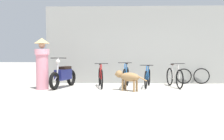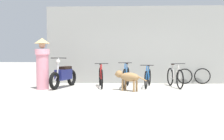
{
  "view_description": "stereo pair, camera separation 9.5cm",
  "coord_description": "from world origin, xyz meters",
  "px_view_note": "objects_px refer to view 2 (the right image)",
  "views": [
    {
      "loc": [
        -0.57,
        -7.54,
        1.16
      ],
      "look_at": [
        -0.85,
        0.95,
        0.65
      ],
      "focal_mm": 42.0,
      "sensor_mm": 36.0,
      "label": 1
    },
    {
      "loc": [
        -0.48,
        -7.54,
        1.16
      ],
      "look_at": [
        -0.85,
        0.95,
        0.65
      ],
      "focal_mm": 42.0,
      "sensor_mm": 36.0,
      "label": 2
    }
  ],
  "objects_px": {
    "bicycle_0": "(101,77)",
    "person_in_robes": "(42,62)",
    "motorcycle": "(64,76)",
    "spare_tire_left": "(185,76)",
    "bicycle_1": "(126,77)",
    "spare_tire_right": "(202,76)",
    "bicycle_2": "(148,78)",
    "stray_dog": "(128,77)",
    "bicycle_3": "(175,77)"
  },
  "relations": [
    {
      "from": "motorcycle",
      "to": "spare_tire_right",
      "type": "bearing_deg",
      "value": 119.68
    },
    {
      "from": "bicycle_2",
      "to": "stray_dog",
      "type": "distance_m",
      "value": 1.23
    },
    {
      "from": "bicycle_0",
      "to": "person_in_robes",
      "type": "relative_size",
      "value": 0.95
    },
    {
      "from": "bicycle_3",
      "to": "motorcycle",
      "type": "height_order",
      "value": "motorcycle"
    },
    {
      "from": "bicycle_3",
      "to": "stray_dog",
      "type": "height_order",
      "value": "bicycle_3"
    },
    {
      "from": "bicycle_3",
      "to": "person_in_robes",
      "type": "relative_size",
      "value": 0.99
    },
    {
      "from": "bicycle_0",
      "to": "motorcycle",
      "type": "distance_m",
      "value": 1.3
    },
    {
      "from": "bicycle_0",
      "to": "bicycle_3",
      "type": "xyz_separation_m",
      "value": [
        2.61,
        0.12,
        -0.0
      ]
    },
    {
      "from": "bicycle_2",
      "to": "spare_tire_left",
      "type": "xyz_separation_m",
      "value": [
        1.54,
        1.07,
        -0.03
      ]
    },
    {
      "from": "stray_dog",
      "to": "person_in_robes",
      "type": "bearing_deg",
      "value": 30.96
    },
    {
      "from": "bicycle_0",
      "to": "bicycle_2",
      "type": "bearing_deg",
      "value": 83.96
    },
    {
      "from": "spare_tire_right",
      "to": "bicycle_0",
      "type": "bearing_deg",
      "value": -163.47
    },
    {
      "from": "bicycle_0",
      "to": "stray_dog",
      "type": "bearing_deg",
      "value": 36.77
    },
    {
      "from": "motorcycle",
      "to": "spare_tire_left",
      "type": "relative_size",
      "value": 2.95
    },
    {
      "from": "bicycle_3",
      "to": "spare_tire_left",
      "type": "xyz_separation_m",
      "value": [
        0.59,
        1.03,
        -0.05
      ]
    },
    {
      "from": "stray_dog",
      "to": "spare_tire_left",
      "type": "bearing_deg",
      "value": -100.97
    },
    {
      "from": "bicycle_1",
      "to": "stray_dog",
      "type": "bearing_deg",
      "value": 9.67
    },
    {
      "from": "bicycle_3",
      "to": "stray_dog",
      "type": "relative_size",
      "value": 1.65
    },
    {
      "from": "bicycle_1",
      "to": "bicycle_3",
      "type": "xyz_separation_m",
      "value": [
        1.72,
        0.1,
        -0.01
      ]
    },
    {
      "from": "person_in_robes",
      "to": "spare_tire_left",
      "type": "bearing_deg",
      "value": -163.16
    },
    {
      "from": "motorcycle",
      "to": "person_in_robes",
      "type": "height_order",
      "value": "person_in_robes"
    },
    {
      "from": "motorcycle",
      "to": "person_in_robes",
      "type": "relative_size",
      "value": 1.05
    },
    {
      "from": "bicycle_0",
      "to": "spare_tire_right",
      "type": "bearing_deg",
      "value": 97.72
    },
    {
      "from": "motorcycle",
      "to": "spare_tire_right",
      "type": "relative_size",
      "value": 2.87
    },
    {
      "from": "motorcycle",
      "to": "spare_tire_right",
      "type": "distance_m",
      "value": 5.33
    },
    {
      "from": "bicycle_0",
      "to": "spare_tire_left",
      "type": "relative_size",
      "value": 2.66
    },
    {
      "from": "spare_tire_right",
      "to": "spare_tire_left",
      "type": "bearing_deg",
      "value": 179.8
    },
    {
      "from": "bicycle_1",
      "to": "spare_tire_left",
      "type": "distance_m",
      "value": 2.57
    },
    {
      "from": "bicycle_1",
      "to": "bicycle_2",
      "type": "relative_size",
      "value": 1.05
    },
    {
      "from": "bicycle_1",
      "to": "motorcycle",
      "type": "relative_size",
      "value": 0.93
    },
    {
      "from": "bicycle_2",
      "to": "motorcycle",
      "type": "height_order",
      "value": "motorcycle"
    },
    {
      "from": "bicycle_0",
      "to": "spare_tire_left",
      "type": "bearing_deg",
      "value": 101.03
    },
    {
      "from": "bicycle_0",
      "to": "person_in_robes",
      "type": "xyz_separation_m",
      "value": [
        -1.89,
        -0.62,
        0.55
      ]
    },
    {
      "from": "bicycle_0",
      "to": "bicycle_1",
      "type": "distance_m",
      "value": 0.89
    },
    {
      "from": "person_in_robes",
      "to": "spare_tire_left",
      "type": "distance_m",
      "value": 5.42
    },
    {
      "from": "bicycle_0",
      "to": "person_in_robes",
      "type": "bearing_deg",
      "value": -80.55
    },
    {
      "from": "bicycle_0",
      "to": "bicycle_1",
      "type": "height_order",
      "value": "bicycle_1"
    },
    {
      "from": "person_in_robes",
      "to": "spare_tire_right",
      "type": "height_order",
      "value": "person_in_robes"
    },
    {
      "from": "spare_tire_left",
      "to": "spare_tire_right",
      "type": "bearing_deg",
      "value": -0.2
    },
    {
      "from": "stray_dog",
      "to": "bicycle_0",
      "type": "bearing_deg",
      "value": -7.66
    },
    {
      "from": "bicycle_0",
      "to": "spare_tire_left",
      "type": "height_order",
      "value": "bicycle_0"
    },
    {
      "from": "person_in_robes",
      "to": "spare_tire_right",
      "type": "distance_m",
      "value": 6.06
    },
    {
      "from": "bicycle_1",
      "to": "person_in_robes",
      "type": "distance_m",
      "value": 2.9
    },
    {
      "from": "spare_tire_left",
      "to": "spare_tire_right",
      "type": "distance_m",
      "value": 0.68
    },
    {
      "from": "motorcycle",
      "to": "spare_tire_left",
      "type": "height_order",
      "value": "motorcycle"
    },
    {
      "from": "bicycle_3",
      "to": "spare_tire_right",
      "type": "distance_m",
      "value": 1.63
    },
    {
      "from": "bicycle_0",
      "to": "bicycle_2",
      "type": "height_order",
      "value": "bicycle_0"
    },
    {
      "from": "bicycle_0",
      "to": "bicycle_3",
      "type": "relative_size",
      "value": 0.96
    },
    {
      "from": "bicycle_1",
      "to": "person_in_robes",
      "type": "height_order",
      "value": "person_in_robes"
    },
    {
      "from": "bicycle_2",
      "to": "motorcycle",
      "type": "distance_m",
      "value": 2.96
    }
  ]
}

